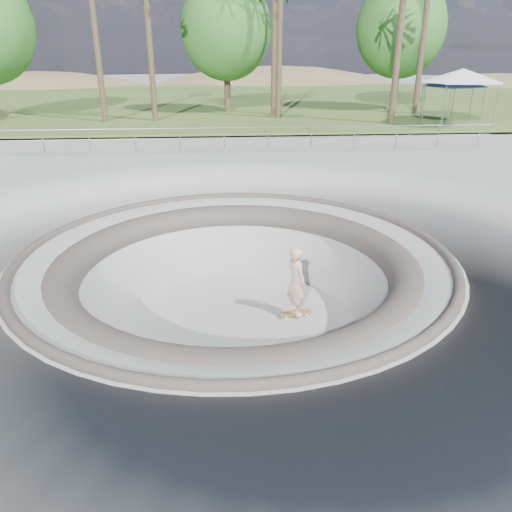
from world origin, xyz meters
name	(u,v)px	position (x,y,z in m)	size (l,w,h in m)	color
ground	(235,254)	(0.00, 0.00, 0.00)	(180.00, 180.00, 0.00)	#999A95
skate_bowl	(236,321)	(0.00, 0.00, -1.83)	(14.00, 14.00, 4.10)	#999A95
grass_strip	(219,101)	(0.00, 34.00, 0.22)	(180.00, 36.00, 0.12)	#3C5522
distant_hills	(247,139)	(3.78, 57.17, -7.02)	(103.20, 45.00, 28.60)	brown
safety_railing	(224,139)	(0.00, 12.00, 0.69)	(25.00, 0.06, 1.03)	gray
skateboard	(295,313)	(1.54, 0.29, -1.83)	(0.88, 0.40, 0.09)	olive
skater	(296,281)	(1.54, 0.29, -0.91)	(0.66, 0.43, 1.81)	#E3AF93
canopy_white	(462,76)	(13.65, 18.00, 3.02)	(6.20, 6.20, 3.13)	gray
canopy_blue	(455,81)	(14.04, 19.74, 2.63)	(5.09, 5.09, 2.68)	gray
bushy_tree_mid	(226,29)	(0.52, 25.69, 5.62)	(6.09, 5.53, 8.78)	#4F3A2D
bushy_tree_right	(401,28)	(12.74, 26.35, 5.73)	(6.22, 5.65, 8.97)	#4F3A2D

